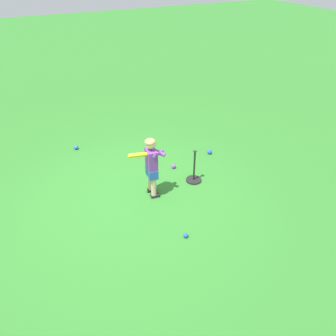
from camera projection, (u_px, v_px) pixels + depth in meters
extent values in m
plane|color=#2D7528|center=(131.00, 196.00, 5.74)|extent=(40.00, 40.00, 0.00)
cube|color=#232328|center=(152.00, 190.00, 5.85)|extent=(0.11, 0.16, 0.05)
cylinder|color=#DBB28E|center=(151.00, 181.00, 5.74)|extent=(0.09, 0.09, 0.34)
cube|color=#232328|center=(155.00, 195.00, 5.71)|extent=(0.11, 0.16, 0.05)
cylinder|color=#DBB28E|center=(154.00, 187.00, 5.61)|extent=(0.09, 0.09, 0.34)
cube|color=#2856A8|center=(152.00, 172.00, 5.53)|extent=(0.29, 0.18, 0.16)
cube|color=#753899|center=(151.00, 159.00, 5.40)|extent=(0.27, 0.18, 0.34)
sphere|color=#DBB28E|center=(151.00, 144.00, 5.24)|extent=(0.17, 0.17, 0.17)
ellipsoid|color=tan|center=(150.00, 142.00, 5.22)|extent=(0.19, 0.19, 0.11)
sphere|color=yellow|center=(159.00, 153.00, 5.39)|extent=(0.04, 0.04, 0.04)
cylinder|color=black|center=(154.00, 153.00, 5.35)|extent=(0.03, 0.14, 0.05)
cylinder|color=yellow|center=(140.00, 155.00, 5.24)|extent=(0.07, 0.35, 0.11)
sphere|color=yellow|center=(130.00, 156.00, 5.17)|extent=(0.07, 0.07, 0.07)
cylinder|color=#753899|center=(157.00, 151.00, 5.40)|extent=(0.28, 0.24, 0.14)
cylinder|color=#753899|center=(158.00, 153.00, 5.34)|extent=(0.24, 0.28, 0.14)
sphere|color=blue|center=(76.00, 147.00, 7.05)|extent=(0.09, 0.09, 0.09)
sphere|color=blue|center=(209.00, 152.00, 6.89)|extent=(0.10, 0.10, 0.10)
sphere|color=purple|center=(174.00, 166.00, 6.45)|extent=(0.08, 0.08, 0.08)
sphere|color=blue|center=(186.00, 235.00, 4.90)|extent=(0.07, 0.07, 0.07)
cylinder|color=black|center=(194.00, 180.00, 6.11)|extent=(0.28, 0.28, 0.03)
cylinder|color=black|center=(194.00, 167.00, 5.95)|extent=(0.03, 0.03, 0.55)
cone|color=black|center=(195.00, 152.00, 5.79)|extent=(0.07, 0.07, 0.04)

